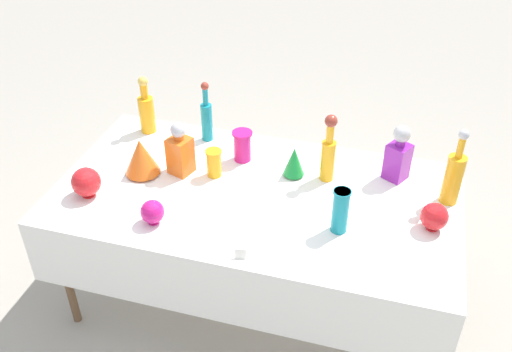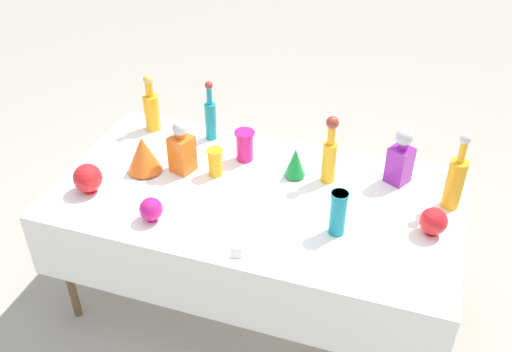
{
  "view_description": "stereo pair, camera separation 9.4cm",
  "coord_description": "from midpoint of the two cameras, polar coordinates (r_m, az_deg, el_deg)",
  "views": [
    {
      "loc": [
        0.63,
        -2.19,
        2.49
      ],
      "look_at": [
        0.0,
        0.0,
        0.86
      ],
      "focal_mm": 40.0,
      "sensor_mm": 36.0,
      "label": 1
    },
    {
      "loc": [
        0.72,
        -2.17,
        2.49
      ],
      "look_at": [
        0.0,
        0.0,
        0.86
      ],
      "focal_mm": 40.0,
      "sensor_mm": 36.0,
      "label": 2
    }
  ],
  "objects": [
    {
      "name": "fluted_vase_0",
      "position": [
        3.0,
        -12.3,
        1.92
      ],
      "size": [
        0.18,
        0.18,
        0.2
      ],
      "color": "orange",
      "rests_on": "display_table"
    },
    {
      "name": "tall_bottle_0",
      "position": [
        3.36,
        -11.7,
        6.45
      ],
      "size": [
        0.09,
        0.09,
        0.35
      ],
      "color": "orange",
      "rests_on": "display_table"
    },
    {
      "name": "square_decanter_1",
      "position": [
        2.96,
        13.18,
        2.06
      ],
      "size": [
        0.14,
        0.14,
        0.31
      ],
      "color": "purple",
      "rests_on": "display_table"
    },
    {
      "name": "square_decanter_0",
      "position": [
        2.97,
        -8.52,
        2.5
      ],
      "size": [
        0.14,
        0.14,
        0.3
      ],
      "color": "orange",
      "rests_on": "display_table"
    },
    {
      "name": "slender_vase_2",
      "position": [
        2.58,
        7.42,
        -3.39
      ],
      "size": [
        0.08,
        0.08,
        0.22
      ],
      "color": "teal",
      "rests_on": "display_table"
    },
    {
      "name": "round_bowl_2",
      "position": [
        2.69,
        -11.31,
        -3.55
      ],
      "size": [
        0.11,
        0.11,
        0.12
      ],
      "color": "#C61972",
      "rests_on": "display_table"
    },
    {
      "name": "display_table",
      "position": [
        2.87,
        -1.17,
        -3.03
      ],
      "size": [
        2.01,
        1.08,
        0.76
      ],
      "color": "white",
      "rests_on": "ground"
    },
    {
      "name": "round_bowl_0",
      "position": [
        2.71,
        16.46,
        -3.92
      ],
      "size": [
        0.13,
        0.13,
        0.14
      ],
      "color": "red",
      "rests_on": "display_table"
    },
    {
      "name": "tall_bottle_1",
      "position": [
        3.22,
        -5.81,
        5.85
      ],
      "size": [
        0.06,
        0.06,
        0.36
      ],
      "color": "teal",
      "rests_on": "display_table"
    },
    {
      "name": "tall_bottle_2",
      "position": [
        2.86,
        18.29,
        0.02
      ],
      "size": [
        0.09,
        0.09,
        0.41
      ],
      "color": "orange",
      "rests_on": "display_table"
    },
    {
      "name": "price_tag_left",
      "position": [
        2.49,
        -2.65,
        -7.81
      ],
      "size": [
        0.05,
        0.03,
        0.05
      ],
      "primitive_type": "cube",
      "rotation": [
        -0.21,
        0.0,
        0.24
      ],
      "color": "white",
      "rests_on": "display_table"
    },
    {
      "name": "slender_vase_0",
      "position": [
        3.06,
        -2.26,
        3.12
      ],
      "size": [
        0.11,
        0.11,
        0.17
      ],
      "color": "#C61972",
      "rests_on": "display_table"
    },
    {
      "name": "ground_plane",
      "position": [
        3.38,
        -0.81,
        -11.97
      ],
      "size": [
        40.0,
        40.0,
        0.0
      ],
      "primitive_type": "plane",
      "color": "#A0998C"
    },
    {
      "name": "tall_bottle_3",
      "position": [
        2.88,
        6.33,
        2.38
      ],
      "size": [
        0.07,
        0.07,
        0.37
      ],
      "color": "orange",
      "rests_on": "display_table"
    },
    {
      "name": "round_bowl_1",
      "position": [
        2.93,
        -17.5,
        -0.6
      ],
      "size": [
        0.15,
        0.15,
        0.15
      ],
      "color": "red",
      "rests_on": "display_table"
    },
    {
      "name": "slender_vase_1",
      "position": [
        2.95,
        -5.14,
        1.39
      ],
      "size": [
        0.09,
        0.09,
        0.15
      ],
      "color": "orange",
      "rests_on": "display_table"
    },
    {
      "name": "fluted_vase_1",
      "position": [
        2.93,
        2.91,
        1.47
      ],
      "size": [
        0.11,
        0.11,
        0.17
      ],
      "color": "#198C38",
      "rests_on": "display_table"
    }
  ]
}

